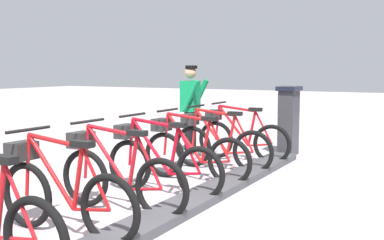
{
  "coord_description": "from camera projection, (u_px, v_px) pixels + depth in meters",
  "views": [
    {
      "loc": [
        -2.62,
        4.29,
        1.59
      ],
      "look_at": [
        0.5,
        -1.31,
        0.9
      ],
      "focal_mm": 44.22,
      "sensor_mm": 36.0,
      "label": 1
    }
  ],
  "objects": [
    {
      "name": "bike_docked_1",
      "position": [
        218.0,
        143.0,
        7.48
      ],
      "size": [
        1.72,
        0.54,
        1.02
      ],
      "color": "black",
      "rests_on": "ground"
    },
    {
      "name": "bike_docked_3",
      "position": [
        158.0,
        161.0,
        5.99
      ],
      "size": [
        1.72,
        0.54,
        1.02
      ],
      "color": "black",
      "rests_on": "ground"
    },
    {
      "name": "bike_docked_2",
      "position": [
        191.0,
        151.0,
        6.73
      ],
      "size": [
        1.72,
        0.54,
        1.02
      ],
      "color": "black",
      "rests_on": "ground"
    },
    {
      "name": "bike_docked_4",
      "position": [
        116.0,
        174.0,
        5.24
      ],
      "size": [
        1.72,
        0.54,
        1.02
      ],
      "color": "black",
      "rests_on": "ground"
    },
    {
      "name": "bike_docked_0",
      "position": [
        239.0,
        136.0,
        8.22
      ],
      "size": [
        1.72,
        0.54,
        1.02
      ],
      "color": "black",
      "rests_on": "ground"
    },
    {
      "name": "bike_docked_5",
      "position": [
        60.0,
        192.0,
        4.5
      ],
      "size": [
        1.72,
        0.54,
        1.02
      ],
      "color": "black",
      "rests_on": "ground"
    },
    {
      "name": "ground_plane",
      "position": [
        174.0,
        215.0,
        5.16
      ],
      "size": [
        60.0,
        60.0,
        0.0
      ],
      "primitive_type": "plane",
      "color": "#AE9FA5"
    },
    {
      "name": "payment_kiosk",
      "position": [
        288.0,
        119.0,
        8.76
      ],
      "size": [
        0.36,
        0.52,
        1.28
      ],
      "color": "#38383D",
      "rests_on": "ground"
    },
    {
      "name": "worker_near_rack",
      "position": [
        191.0,
        106.0,
        8.71
      ],
      "size": [
        0.49,
        0.66,
        1.66
      ],
      "color": "white",
      "rests_on": "ground"
    },
    {
      "name": "dock_rail_base",
      "position": [
        174.0,
        211.0,
        5.16
      ],
      "size": [
        0.44,
        7.65,
        0.1
      ],
      "primitive_type": "cube",
      "color": "#47474C",
      "rests_on": "ground"
    }
  ]
}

